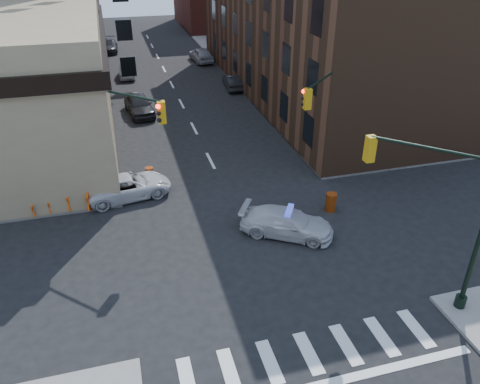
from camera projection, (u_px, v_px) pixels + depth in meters
ground at (254, 247)px, 22.82m from camera, size 140.00×140.00×0.00m
sidewalk_ne at (359, 57)px, 55.56m from camera, size 34.00×54.50×0.15m
commercial_row_ne at (322, 13)px, 41.23m from camera, size 14.00×34.00×14.00m
signal_pole_se at (455, 205)px, 17.32m from camera, size 5.40×5.27×8.00m
signal_pole_nw at (115, 136)px, 23.80m from camera, size 3.58×3.67×8.00m
signal_pole_ne at (326, 114)px, 26.52m from camera, size 3.67×3.58×8.00m
tree_ne_near at (250, 48)px, 44.63m from camera, size 3.00×3.00×4.85m
tree_ne_far at (230, 33)px, 51.33m from camera, size 3.00×3.00×4.85m
police_car at (287, 223)px, 23.44m from camera, size 4.99×4.05×1.36m
pickup at (128, 186)px, 26.73m from camera, size 5.21×3.08×1.36m
parked_car_wnear at (139, 105)px, 38.54m from camera, size 2.50×5.01×1.64m
parked_car_wfar at (128, 70)px, 48.29m from camera, size 1.87×4.43×1.42m
parked_car_wdeep at (109, 46)px, 58.14m from camera, size 2.29×5.20×1.49m
parked_car_enear at (233, 82)px, 44.75m from camera, size 1.67×4.15×1.34m
parked_car_efar at (201, 55)px, 53.69m from camera, size 2.35×4.97×1.64m
pedestrian_a at (36, 186)px, 26.04m from camera, size 0.70×0.51×1.78m
pedestrian_b at (28, 199)px, 24.87m from camera, size 0.83×0.66×1.65m
barrel_road at (331, 202)px, 25.49m from camera, size 0.64×0.64×1.05m
barrel_bank at (150, 174)px, 28.52m from camera, size 0.58×0.58×0.90m
barricade_nw_a at (80, 200)px, 25.37m from camera, size 1.49×0.98×1.03m
barricade_nw_b at (41, 207)px, 24.96m from camera, size 1.14×0.67×0.81m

